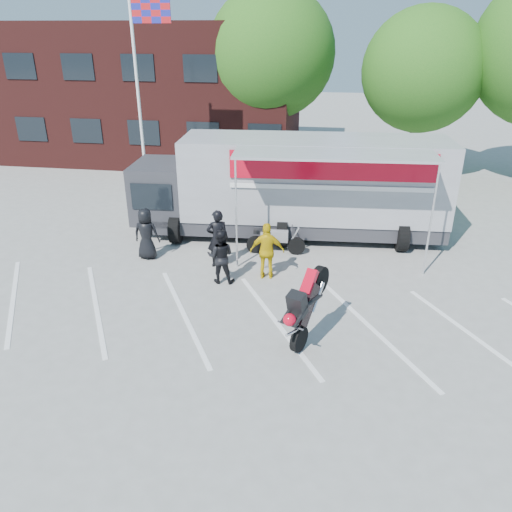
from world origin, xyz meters
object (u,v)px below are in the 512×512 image
(tree_mid, at_px, (423,71))
(parked_motorcycle, at_px, (276,253))
(stunt_bike_rider, at_px, (312,338))
(spectator_leather_a, at_px, (146,234))
(transporter_truck, at_px, (297,235))
(spectator_leather_c, at_px, (221,256))
(spectator_leather_b, at_px, (218,238))
(spectator_hivis, at_px, (267,251))
(flagpole, at_px, (143,74))
(tree_left, at_px, (271,53))

(tree_mid, xyz_separation_m, parked_motorcycle, (-5.33, -9.87, -4.94))
(parked_motorcycle, distance_m, stunt_bike_rider, 4.91)
(tree_mid, relative_size, spectator_leather_a, 4.67)
(transporter_truck, distance_m, spectator_leather_c, 4.40)
(stunt_bike_rider, bearing_deg, spectator_leather_c, 162.41)
(spectator_leather_b, bearing_deg, transporter_truck, -146.96)
(transporter_truck, distance_m, spectator_hivis, 3.59)
(flagpole, distance_m, spectator_hivis, 9.79)
(parked_motorcycle, relative_size, spectator_leather_a, 1.18)
(parked_motorcycle, xyz_separation_m, stunt_bike_rider, (1.47, -4.69, 0.00))
(flagpole, xyz_separation_m, tree_left, (4.24, 6.00, 0.51))
(tree_left, xyz_separation_m, transporter_truck, (2.23, -9.17, -5.57))
(tree_mid, relative_size, transporter_truck, 0.71)
(flagpole, relative_size, parked_motorcycle, 4.12)
(spectator_leather_b, relative_size, spectator_leather_c, 1.13)
(spectator_leather_b, height_order, spectator_hivis, spectator_leather_b)
(tree_left, bearing_deg, stunt_bike_rider, -78.60)
(tree_left, relative_size, spectator_leather_a, 5.26)
(transporter_truck, distance_m, spectator_leather_b, 3.73)
(spectator_leather_b, distance_m, spectator_hivis, 1.69)
(stunt_bike_rider, height_order, spectator_hivis, spectator_hivis)
(stunt_bike_rider, bearing_deg, tree_mid, 99.25)
(tree_left, distance_m, stunt_bike_rider, 16.81)
(spectator_leather_c, bearing_deg, spectator_leather_a, -28.37)
(tree_mid, distance_m, spectator_leather_a, 14.88)
(tree_left, xyz_separation_m, spectator_leather_a, (-2.31, -11.85, -4.74))
(stunt_bike_rider, xyz_separation_m, spectator_leather_b, (-3.10, 3.50, 0.91))
(tree_mid, distance_m, transporter_truck, 10.67)
(flagpole, xyz_separation_m, spectator_leather_b, (4.28, -6.05, -4.15))
(spectator_leather_b, distance_m, spectator_leather_c, 1.08)
(spectator_leather_a, relative_size, spectator_leather_b, 0.91)
(spectator_leather_c, bearing_deg, spectator_leather_b, -76.19)
(flagpole, distance_m, stunt_bike_rider, 13.09)
(spectator_leather_a, height_order, spectator_leather_b, spectator_leather_b)
(spectator_leather_a, xyz_separation_m, spectator_leather_b, (2.34, -0.20, 0.08))
(stunt_bike_rider, distance_m, spectator_hivis, 3.41)
(parked_motorcycle, xyz_separation_m, spectator_leather_a, (-3.98, -0.98, 0.82))
(tree_mid, height_order, spectator_leather_b, tree_mid)
(tree_mid, distance_m, spectator_hivis, 13.43)
(flagpole, xyz_separation_m, spectator_leather_a, (1.93, -5.85, -4.23))
(tree_left, distance_m, spectator_leather_c, 13.92)
(parked_motorcycle, distance_m, spectator_leather_a, 4.18)
(spectator_leather_a, bearing_deg, tree_left, -101.77)
(transporter_truck, bearing_deg, tree_left, 99.77)
(transporter_truck, bearing_deg, spectator_leather_a, -153.33)
(stunt_bike_rider, height_order, spectator_leather_b, spectator_leather_b)
(tree_mid, height_order, spectator_leather_a, tree_mid)
(tree_left, xyz_separation_m, spectator_hivis, (1.63, -12.61, -4.72))
(stunt_bike_rider, bearing_deg, spectator_leather_b, 155.64)
(transporter_truck, bearing_deg, flagpole, 150.04)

